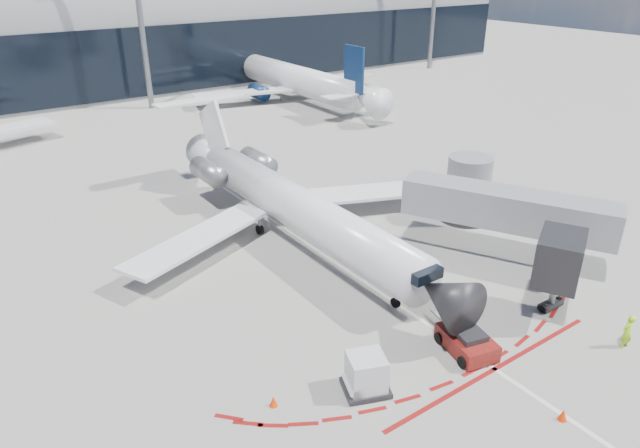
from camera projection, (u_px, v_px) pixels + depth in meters
ground at (347, 271)px, 35.69m from camera, size 260.00×260.00×0.00m
apron_centerline at (329, 258)px, 37.17m from camera, size 0.25×40.00×0.01m
apron_stop_bar at (495, 369)px, 27.19m from camera, size 14.00×0.25×0.01m
terminal_building at (67, 29)px, 80.11m from camera, size 150.00×24.15×24.00m
jet_bridge at (495, 206)px, 37.28m from camera, size 10.03×15.20×4.90m
light_mast_centre at (139, 5)px, 68.46m from camera, size 0.70×0.70×25.00m
regional_jet at (289, 202)px, 39.10m from camera, size 24.66×30.40×7.61m
pushback_tug at (467, 342)px, 28.24m from camera, size 2.60×4.88×1.24m
ramp_worker at (627, 331)px, 28.34m from camera, size 0.72×0.50×1.89m
uld_container at (366, 374)px, 25.45m from camera, size 2.51×2.33×1.90m
safety_cone_left at (273, 401)px, 24.87m from camera, size 0.37×0.37×0.52m
safety_cone_right at (563, 415)px, 24.11m from camera, size 0.40×0.40×0.55m
bg_airliner_2 at (290, 58)px, 77.13m from camera, size 32.87×34.80×10.63m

